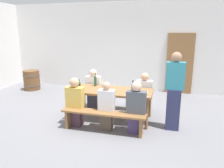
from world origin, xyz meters
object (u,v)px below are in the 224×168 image
object	(u,v)px
bench_near	(103,116)
wine_glass_0	(102,81)
wine_bottle_2	(95,81)
wine_glass_1	(147,92)
standing_host	(174,93)
seated_guest_far_0	(94,90)
seated_guest_near_0	(75,103)
seated_guest_near_2	(136,109)
bench_far	(119,97)
wine_barrel	(32,80)
wine_bottle_1	(133,89)
seated_guest_far_1	(144,95)
seated_guest_near_1	(107,107)
wooden_door	(180,64)
wine_bottle_0	(79,86)
tasting_table	(112,93)

from	to	relation	value
bench_near	wine_glass_0	bearing A→B (deg)	108.42
wine_bottle_2	wine_glass_1	xyz separation A→B (m)	(1.40, -0.60, -0.02)
wine_glass_1	standing_host	distance (m)	0.59
seated_guest_far_0	bench_near	bearing A→B (deg)	27.99
standing_host	seated_guest_far_0	bearing A→B (deg)	-19.70
seated_guest_near_0	seated_guest_near_2	size ratio (longest dim) A/B	1.00
bench_far	wine_barrel	xyz separation A→B (m)	(-3.66, 1.18, 0.01)
wine_bottle_1	wine_bottle_2	world-z (taller)	wine_bottle_2
seated_guest_far_1	wine_barrel	world-z (taller)	seated_guest_far_1
seated_guest_far_1	seated_guest_near_1	bearing A→B (deg)	-30.86
seated_guest_far_1	wooden_door	bearing A→B (deg)	158.07
wine_glass_0	wine_glass_1	world-z (taller)	wine_glass_0
bench_near	seated_guest_near_1	xyz separation A→B (m)	(0.03, 0.15, 0.16)
seated_guest_near_1	seated_guest_far_0	bearing A→B (deg)	32.17
wine_bottle_0	wine_glass_0	xyz separation A→B (m)	(0.37, 0.64, 0.01)
bench_far	wine_barrel	distance (m)	3.85
wine_bottle_0	wine_glass_0	size ratio (longest dim) A/B	1.67
bench_far	seated_guest_near_0	xyz separation A→B (m)	(-0.72, -1.31, 0.19)
wine_glass_0	wine_glass_1	distance (m)	1.43
wine_bottle_1	wine_barrel	xyz separation A→B (m)	(-4.21, 2.15, -0.51)
bench_near	wine_bottle_0	xyz separation A→B (m)	(-0.74, 0.45, 0.51)
wine_glass_1	wine_barrel	size ratio (longest dim) A/B	0.21
wooden_door	tasting_table	xyz separation A→B (m)	(-1.66, -2.89, -0.38)
tasting_table	bench_far	distance (m)	0.80
seated_guest_far_0	seated_guest_far_1	xyz separation A→B (m)	(1.42, 0.00, -0.02)
seated_guest_near_1	seated_guest_far_0	distance (m)	1.37
bench_far	wine_bottle_0	bearing A→B (deg)	-126.25
wooden_door	seated_guest_far_1	distance (m)	2.55
seated_guest_near_2	standing_host	world-z (taller)	standing_host
wine_glass_0	standing_host	world-z (taller)	standing_host
wine_glass_1	wine_bottle_2	bearing A→B (deg)	156.73
standing_host	bench_far	bearing A→B (deg)	-32.34
seated_guest_far_0	seated_guest_near_0	bearing A→B (deg)	-1.08
seated_guest_near_2	tasting_table	bearing A→B (deg)	49.87
wooden_door	seated_guest_near_0	world-z (taller)	wooden_door
wooden_door	bench_far	xyz separation A→B (m)	(-1.66, -2.16, -0.70)
seated_guest_far_1	wine_bottle_1	bearing A→B (deg)	-12.00
seated_guest_near_1	standing_host	bearing A→B (deg)	-74.59
wooden_door	seated_guest_near_0	xyz separation A→B (m)	(-2.38, -3.47, -0.51)
tasting_table	seated_guest_near_1	xyz separation A→B (m)	(0.03, -0.58, -0.16)
bench_near	standing_host	world-z (taller)	standing_host
wooden_door	wine_glass_1	xyz separation A→B (m)	(-0.78, -3.23, -0.19)
tasting_table	seated_guest_near_0	distance (m)	0.93
bench_far	wine_glass_1	bearing A→B (deg)	-50.48
seated_guest_near_0	seated_guest_near_1	xyz separation A→B (m)	(0.75, 0.00, -0.03)
wine_bottle_0	wooden_door	bearing A→B (deg)	52.91
tasting_table	wine_bottle_0	distance (m)	0.81
tasting_table	seated_guest_far_1	xyz separation A→B (m)	(0.73, 0.58, -0.15)
bench_near	tasting_table	bearing A→B (deg)	90.00
seated_guest_near_2	seated_guest_far_1	bearing A→B (deg)	-1.90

